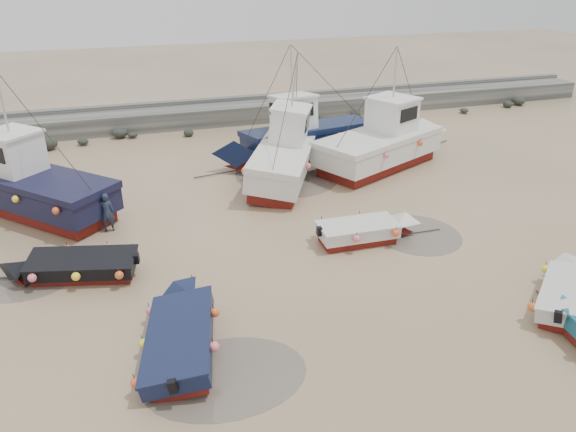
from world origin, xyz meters
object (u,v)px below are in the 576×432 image
cabin_boat_2 (302,137)px  person (110,231)px  dinghy_1 (184,331)px  dinghy_5 (366,228)px  cabin_boat_1 (283,153)px  dinghy_3 (569,289)px  cabin_boat_0 (26,184)px  dinghy_4 (72,264)px  cabin_boat_3 (386,141)px

cabin_boat_2 → person: 12.13m
person → dinghy_1: bearing=105.6°
dinghy_5 → cabin_boat_1: (-1.07, 7.80, 0.77)m
dinghy_1 → dinghy_3: 12.38m
dinghy_1 → dinghy_3: size_ratio=1.39×
person → cabin_boat_2: bearing=-147.4°
cabin_boat_0 → cabin_boat_1: same height
dinghy_3 → dinghy_5: 7.50m
dinghy_1 → cabin_boat_0: size_ratio=0.74×
cabin_boat_0 → cabin_boat_1: 11.99m
dinghy_3 → dinghy_1: bearing=-138.8°
dinghy_1 → cabin_boat_0: cabin_boat_0 is taller
dinghy_3 → dinghy_5: bearing=174.6°
dinghy_4 → dinghy_5: same height
dinghy_3 → dinghy_5: (-4.44, 6.04, 0.01)m
dinghy_1 → cabin_boat_3: 17.75m
cabin_boat_1 → person: size_ratio=5.87×
cabin_boat_3 → dinghy_5: bearing=-56.6°
dinghy_3 → cabin_boat_3: bearing=136.9°
dinghy_3 → cabin_boat_2: size_ratio=0.43×
dinghy_3 → cabin_boat_1: size_ratio=0.47×
dinghy_1 → cabin_boat_2: (8.54, 14.53, 0.78)m
dinghy_3 → dinghy_4: size_ratio=0.79×
dinghy_4 → person: bearing=-6.2°
dinghy_1 → dinghy_3: same height
dinghy_1 → dinghy_3: (12.29, -1.53, 0.01)m
dinghy_5 → person: bearing=-111.6°
dinghy_5 → person: (-9.78, 4.05, -0.56)m
cabin_boat_3 → dinghy_1: bearing=-71.0°
cabin_boat_2 → person: size_ratio=6.40×
cabin_boat_3 → dinghy_3: bearing=-27.0°
cabin_boat_1 → cabin_boat_3: (5.84, 0.15, -0.00)m
dinghy_4 → cabin_boat_0: size_ratio=0.68×
dinghy_4 → cabin_boat_3: (15.82, 7.38, 0.78)m
dinghy_4 → person: dinghy_4 is taller
dinghy_4 → cabin_boat_1: size_ratio=0.60×
dinghy_3 → cabin_boat_3: cabin_boat_3 is taller
dinghy_4 → cabin_boat_0: (-1.98, 6.54, 0.77)m
dinghy_1 → cabin_boat_2: size_ratio=0.60×
cabin_boat_0 → cabin_boat_3: same height
cabin_boat_2 → dinghy_1: bearing=139.6°
cabin_boat_2 → cabin_boat_3: (4.07, -2.07, 0.01)m
cabin_boat_0 → cabin_boat_2: 14.04m
person → dinghy_4: bearing=72.8°
cabin_boat_0 → person: (3.26, -3.06, -1.32)m
dinghy_1 → cabin_boat_2: cabin_boat_2 is taller
cabin_boat_1 → cabin_boat_2: 2.83m
cabin_boat_2 → dinghy_3: bearing=-176.8°
dinghy_3 → dinghy_4: (-15.50, 6.61, -0.01)m
dinghy_1 → person: bearing=114.1°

